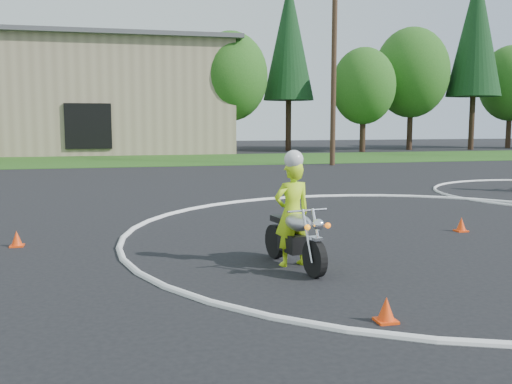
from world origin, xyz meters
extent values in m
cube|color=#1E4714|center=(0.00, 27.00, 0.01)|extent=(120.00, 10.00, 0.02)
torus|color=silver|center=(0.00, 3.00, 0.01)|extent=(12.12, 12.12, 0.12)
cylinder|color=black|center=(-3.14, 0.37, 0.29)|extent=(0.22, 0.59, 0.58)
cylinder|color=black|center=(-3.40, 1.68, 0.29)|extent=(0.22, 0.59, 0.58)
cube|color=black|center=(-3.28, 1.07, 0.38)|extent=(0.36, 0.57, 0.29)
ellipsoid|color=#ADAEB2|center=(-3.24, 0.88, 0.75)|extent=(0.45, 0.67, 0.27)
cube|color=black|center=(-3.33, 1.35, 0.71)|extent=(0.35, 0.61, 0.10)
cylinder|color=#BBBBC2|center=(-3.24, 0.43, 0.62)|extent=(0.11, 0.35, 0.77)
cylinder|color=silver|center=(-3.07, 0.46, 0.62)|extent=(0.11, 0.35, 0.77)
cube|color=white|center=(-3.14, 0.35, 0.59)|extent=(0.17, 0.23, 0.05)
cylinder|color=silver|center=(-3.19, 0.60, 0.98)|extent=(0.67, 0.16, 0.03)
sphere|color=white|center=(-3.13, 0.27, 0.81)|extent=(0.17, 0.17, 0.17)
sphere|color=orange|center=(-3.30, 0.26, 0.79)|extent=(0.09, 0.09, 0.09)
sphere|color=orange|center=(-2.96, 0.32, 0.79)|extent=(0.09, 0.09, 0.09)
cylinder|color=white|center=(-3.20, 1.48, 0.29)|extent=(0.22, 0.77, 0.08)
imported|color=#B5E518|center=(-3.27, 1.12, 0.85)|extent=(0.68, 0.52, 1.70)
sphere|color=silver|center=(-3.26, 1.08, 1.72)|extent=(0.31, 0.31, 0.31)
cone|color=#F53E0C|center=(-7.85, 3.64, 0.15)|extent=(0.22, 0.22, 0.30)
cube|color=#F53E0C|center=(-7.85, 3.64, 0.01)|extent=(0.24, 0.24, 0.03)
cone|color=#F53E0C|center=(-2.97, -1.64, 0.15)|extent=(0.22, 0.22, 0.30)
cube|color=#F53E0C|center=(-2.97, -1.64, 0.01)|extent=(0.24, 0.24, 0.03)
cone|color=#F53E0C|center=(1.06, 3.04, 0.15)|extent=(0.22, 0.22, 0.30)
cube|color=#F53E0C|center=(1.06, 3.04, 0.01)|extent=(0.24, 0.24, 0.03)
cube|color=black|center=(-8.00, 31.90, 2.00)|extent=(3.00, 0.16, 3.00)
cylinder|color=#382619|center=(2.00, 34.00, 1.62)|extent=(0.44, 0.44, 3.24)
ellipsoid|color=#1E5116|center=(2.00, 34.00, 5.58)|extent=(5.40, 5.40, 6.48)
cylinder|color=#382619|center=(7.00, 36.00, 1.98)|extent=(0.44, 0.44, 3.96)
cone|color=black|center=(7.00, 36.00, 8.63)|extent=(3.96, 3.96, 9.35)
cylinder|color=#382619|center=(12.00, 33.00, 1.44)|extent=(0.44, 0.44, 2.88)
ellipsoid|color=#1E5116|center=(12.00, 33.00, 4.96)|extent=(4.80, 4.80, 5.76)
cylinder|color=#382619|center=(17.00, 35.00, 1.80)|extent=(0.44, 0.44, 3.60)
ellipsoid|color=#1E5116|center=(17.00, 35.00, 6.20)|extent=(6.00, 6.00, 7.20)
cylinder|color=#382619|center=(22.00, 34.00, 2.16)|extent=(0.44, 0.44, 4.32)
cone|color=black|center=(22.00, 34.00, 9.42)|extent=(4.32, 4.32, 10.20)
cylinder|color=#382619|center=(27.00, 36.00, 1.62)|extent=(0.44, 0.44, 3.24)
ellipsoid|color=#1E5116|center=(27.00, 36.00, 5.58)|extent=(5.40, 5.40, 6.48)
cylinder|color=#382619|center=(-2.00, 35.00, 1.44)|extent=(0.44, 0.44, 2.88)
ellipsoid|color=#1E5116|center=(-2.00, 35.00, 4.96)|extent=(4.80, 4.80, 5.76)
cylinder|color=#473321|center=(5.00, 21.00, 5.00)|extent=(0.28, 0.28, 10.00)
camera|label=1|loc=(-5.90, -7.51, 2.32)|focal=40.00mm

